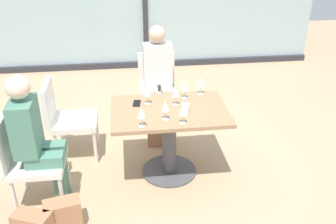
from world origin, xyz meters
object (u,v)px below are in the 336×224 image
(wine_glass_0, at_px, (185,86))
(handbag_0, at_px, (63,215))
(person_side_end, at_px, (35,136))
(cell_phone_on_table, at_px, (137,103))
(wine_glass_2, at_px, (183,110))
(handbag_1, at_px, (161,133))
(wine_glass_6, at_px, (147,91))
(chair_side_end, at_px, (26,157))
(person_near_window, at_px, (158,73))
(dining_table_main, at_px, (169,129))
(coffee_cup, at_px, (186,108))
(chair_near_window, at_px, (158,85))
(wine_glass_4, at_px, (176,93))
(wine_glass_1, at_px, (201,82))
(wine_glass_3, at_px, (141,113))
(chair_far_left, at_px, (65,115))
(wine_glass_5, at_px, (165,106))

(wine_glass_0, xyz_separation_m, handbag_0, (-1.17, -0.92, -0.72))
(person_side_end, bearing_deg, cell_phone_on_table, 27.34)
(wine_glass_0, height_order, wine_glass_2, same)
(handbag_0, relative_size, handbag_1, 1.00)
(wine_glass_0, bearing_deg, wine_glass_6, -167.67)
(handbag_1, bearing_deg, cell_phone_on_table, -118.44)
(chair_side_end, distance_m, handbag_1, 1.59)
(person_near_window, bearing_deg, handbag_0, -119.75)
(handbag_0, bearing_deg, chair_side_end, 117.60)
(dining_table_main, distance_m, person_side_end, 1.25)
(person_near_window, distance_m, coffee_cup, 1.14)
(chair_near_window, bearing_deg, cell_phone_on_table, -107.03)
(coffee_cup, height_order, handbag_1, coffee_cup)
(wine_glass_2, height_order, handbag_0, wine_glass_2)
(person_side_end, relative_size, cell_phone_on_table, 8.75)
(wine_glass_4, distance_m, handbag_1, 0.87)
(wine_glass_1, height_order, cell_phone_on_table, wine_glass_1)
(chair_near_window, height_order, handbag_1, chair_near_window)
(wine_glass_0, height_order, wine_glass_6, same)
(wine_glass_1, distance_m, wine_glass_3, 0.90)
(wine_glass_2, distance_m, wine_glass_3, 0.37)
(person_side_end, xyz_separation_m, wine_glass_0, (1.39, 0.53, 0.16))
(wine_glass_1, xyz_separation_m, wine_glass_2, (-0.29, -0.61, 0.00))
(chair_far_left, distance_m, wine_glass_2, 1.41)
(coffee_cup, bearing_deg, wine_glass_4, 111.47)
(wine_glass_1, xyz_separation_m, coffee_cup, (-0.23, -0.40, -0.09))
(cell_phone_on_table, bearing_deg, wine_glass_1, 20.54)
(dining_table_main, xyz_separation_m, chair_near_window, (0.00, 1.15, -0.02))
(chair_near_window, bearing_deg, wine_glass_3, -101.02)
(wine_glass_3, bearing_deg, chair_near_window, 78.98)
(chair_far_left, xyz_separation_m, wine_glass_5, (0.99, -0.65, 0.37))
(person_near_window, relative_size, handbag_0, 4.20)
(person_near_window, height_order, wine_glass_3, person_near_window)
(person_side_end, relative_size, wine_glass_3, 6.81)
(wine_glass_5, bearing_deg, handbag_0, -152.25)
(dining_table_main, relative_size, wine_glass_5, 6.01)
(handbag_0, bearing_deg, cell_phone_on_table, 38.41)
(wine_glass_1, xyz_separation_m, handbag_0, (-1.36, -1.00, -0.72))
(dining_table_main, distance_m, handbag_1, 0.67)
(wine_glass_2, bearing_deg, handbag_0, -159.79)
(dining_table_main, height_order, wine_glass_4, wine_glass_4)
(wine_glass_2, relative_size, wine_glass_6, 1.00)
(person_near_window, relative_size, wine_glass_3, 6.81)
(dining_table_main, distance_m, wine_glass_3, 0.54)
(wine_glass_3, bearing_deg, handbag_1, 73.38)
(wine_glass_2, bearing_deg, chair_near_window, 93.33)
(chair_far_left, bearing_deg, dining_table_main, -23.14)
(chair_near_window, bearing_deg, coffee_cup, -83.41)
(person_near_window, bearing_deg, coffee_cup, -82.78)
(dining_table_main, height_order, coffee_cup, coffee_cup)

